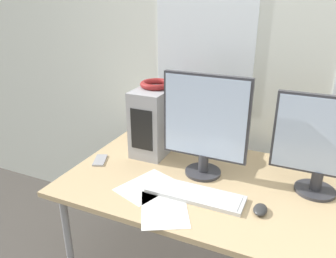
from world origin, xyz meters
name	(u,v)px	position (x,y,z in m)	size (l,w,h in m)	color
wall_back	(296,55)	(0.00, 1.05, 1.35)	(8.00, 0.07, 2.70)	silver
desk	(267,201)	(0.00, 0.46, 0.72)	(2.11, 0.92, 0.76)	tan
pc_tower	(157,119)	(-0.73, 0.70, 0.96)	(0.20, 0.40, 0.41)	#9E9EA3
headphones	(156,84)	(-0.73, 0.70, 1.18)	(0.19, 0.19, 0.03)	maroon
monitor_main	(205,124)	(-0.36, 0.52, 1.05)	(0.46, 0.20, 0.56)	#333338
monitor_right_near	(324,144)	(0.21, 0.58, 1.03)	(0.47, 0.20, 0.50)	#333338
keyboard	(195,194)	(-0.32, 0.29, 0.77)	(0.48, 0.15, 0.02)	silver
mouse	(260,210)	(-0.01, 0.29, 0.78)	(0.06, 0.10, 0.03)	#2D2D2D
cell_phone	(100,160)	(-0.97, 0.41, 0.77)	(0.11, 0.15, 0.01)	#99999E
paper_sheet_left	(147,186)	(-0.58, 0.27, 0.76)	(0.30, 0.35, 0.00)	white
paper_sheet_front	(164,209)	(-0.42, 0.14, 0.76)	(0.32, 0.36, 0.00)	white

